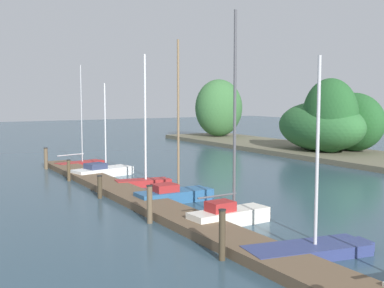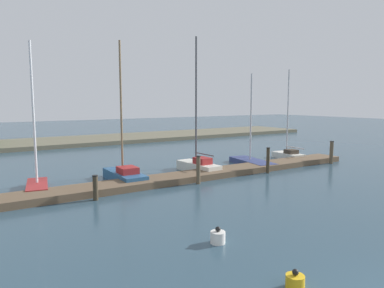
{
  "view_description": "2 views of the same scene",
  "coord_description": "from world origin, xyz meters",
  "px_view_note": "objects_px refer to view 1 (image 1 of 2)",
  "views": [
    {
      "loc": [
        20.36,
        4.75,
        5.04
      ],
      "look_at": [
        2.92,
        14.8,
        3.07
      ],
      "focal_mm": 46.64,
      "sensor_mm": 36.0,
      "label": 1
    },
    {
      "loc": [
        -7.59,
        -2.39,
        4.42
      ],
      "look_at": [
        3.66,
        14.92,
        1.89
      ],
      "focal_mm": 33.05,
      "sensor_mm": 36.0,
      "label": 2
    }
  ],
  "objects_px": {
    "sailboat_3": "(175,193)",
    "mooring_piling_2": "(100,187)",
    "sailboat_0": "(81,163)",
    "mooring_piling_4": "(222,235)",
    "sailboat_5": "(312,248)",
    "mooring_piling_1": "(69,170)",
    "mooring_piling_0": "(46,158)",
    "sailboat_2": "(144,178)",
    "sailboat_4": "(231,212)",
    "mooring_piling_3": "(150,204)",
    "sailboat_1": "(104,171)"
  },
  "relations": [
    {
      "from": "sailboat_0",
      "to": "mooring_piling_1",
      "type": "distance_m",
      "value": 6.04
    },
    {
      "from": "sailboat_3",
      "to": "mooring_piling_0",
      "type": "xyz_separation_m",
      "value": [
        -13.62,
        -2.78,
        0.32
      ]
    },
    {
      "from": "mooring_piling_1",
      "to": "sailboat_0",
      "type": "bearing_deg",
      "value": 155.74
    },
    {
      "from": "sailboat_0",
      "to": "mooring_piling_1",
      "type": "height_order",
      "value": "sailboat_0"
    },
    {
      "from": "sailboat_4",
      "to": "mooring_piling_3",
      "type": "xyz_separation_m",
      "value": [
        -1.75,
        -2.68,
        0.26
      ]
    },
    {
      "from": "sailboat_0",
      "to": "sailboat_1",
      "type": "bearing_deg",
      "value": -105.1
    },
    {
      "from": "mooring_piling_3",
      "to": "mooring_piling_4",
      "type": "bearing_deg",
      "value": 0.2
    },
    {
      "from": "sailboat_0",
      "to": "sailboat_1",
      "type": "height_order",
      "value": "sailboat_0"
    },
    {
      "from": "mooring_piling_1",
      "to": "mooring_piling_4",
      "type": "height_order",
      "value": "mooring_piling_4"
    },
    {
      "from": "sailboat_0",
      "to": "sailboat_3",
      "type": "distance_m",
      "value": 13.63
    },
    {
      "from": "sailboat_0",
      "to": "sailboat_3",
      "type": "relative_size",
      "value": 0.94
    },
    {
      "from": "mooring_piling_0",
      "to": "mooring_piling_4",
      "type": "relative_size",
      "value": 0.93
    },
    {
      "from": "sailboat_4",
      "to": "sailboat_3",
      "type": "bearing_deg",
      "value": 85.44
    },
    {
      "from": "mooring_piling_0",
      "to": "mooring_piling_4",
      "type": "distance_m",
      "value": 21.87
    },
    {
      "from": "sailboat_3",
      "to": "sailboat_4",
      "type": "relative_size",
      "value": 0.92
    },
    {
      "from": "sailboat_5",
      "to": "sailboat_3",
      "type": "bearing_deg",
      "value": 99.01
    },
    {
      "from": "sailboat_1",
      "to": "mooring_piling_3",
      "type": "relative_size",
      "value": 3.81
    },
    {
      "from": "sailboat_5",
      "to": "mooring_piling_1",
      "type": "relative_size",
      "value": 4.89
    },
    {
      "from": "sailboat_3",
      "to": "mooring_piling_3",
      "type": "relative_size",
      "value": 5.01
    },
    {
      "from": "sailboat_4",
      "to": "mooring_piling_4",
      "type": "bearing_deg",
      "value": -131.09
    },
    {
      "from": "sailboat_0",
      "to": "mooring_piling_4",
      "type": "height_order",
      "value": "sailboat_0"
    },
    {
      "from": "sailboat_5",
      "to": "mooring_piling_1",
      "type": "xyz_separation_m",
      "value": [
        -17.45,
        -2.7,
        0.37
      ]
    },
    {
      "from": "sailboat_5",
      "to": "mooring_piling_0",
      "type": "bearing_deg",
      "value": 106.25
    },
    {
      "from": "mooring_piling_3",
      "to": "sailboat_3",
      "type": "bearing_deg",
      "value": 137.87
    },
    {
      "from": "sailboat_5",
      "to": "mooring_piling_2",
      "type": "xyz_separation_m",
      "value": [
        -11.83,
        -2.78,
        0.3
      ]
    },
    {
      "from": "mooring_piling_4",
      "to": "sailboat_3",
      "type": "bearing_deg",
      "value": 161.41
    },
    {
      "from": "sailboat_0",
      "to": "mooring_piling_1",
      "type": "relative_size",
      "value": 5.6
    },
    {
      "from": "sailboat_0",
      "to": "mooring_piling_2",
      "type": "height_order",
      "value": "sailboat_0"
    },
    {
      "from": "sailboat_1",
      "to": "mooring_piling_4",
      "type": "distance_m",
      "value": 17.27
    },
    {
      "from": "sailboat_1",
      "to": "mooring_piling_1",
      "type": "distance_m",
      "value": 2.53
    },
    {
      "from": "sailboat_0",
      "to": "mooring_piling_1",
      "type": "bearing_deg",
      "value": -128.48
    },
    {
      "from": "mooring_piling_0",
      "to": "mooring_piling_3",
      "type": "xyz_separation_m",
      "value": [
        16.71,
        -0.01,
        0.02
      ]
    },
    {
      "from": "mooring_piling_1",
      "to": "mooring_piling_0",
      "type": "bearing_deg",
      "value": 179.95
    },
    {
      "from": "mooring_piling_2",
      "to": "mooring_piling_0",
      "type": "bearing_deg",
      "value": 179.56
    },
    {
      "from": "sailboat_0",
      "to": "sailboat_5",
      "type": "bearing_deg",
      "value": -103.65
    },
    {
      "from": "sailboat_0",
      "to": "mooring_piling_0",
      "type": "xyz_separation_m",
      "value": [
        0.0,
        -2.47,
        0.47
      ]
    },
    {
      "from": "sailboat_2",
      "to": "sailboat_3",
      "type": "distance_m",
      "value": 4.42
    },
    {
      "from": "sailboat_1",
      "to": "mooring_piling_1",
      "type": "bearing_deg",
      "value": -176.33
    },
    {
      "from": "sailboat_4",
      "to": "mooring_piling_3",
      "type": "bearing_deg",
      "value": 143.68
    },
    {
      "from": "sailboat_4",
      "to": "mooring_piling_3",
      "type": "distance_m",
      "value": 3.21
    },
    {
      "from": "sailboat_1",
      "to": "mooring_piling_4",
      "type": "height_order",
      "value": "sailboat_1"
    },
    {
      "from": "sailboat_3",
      "to": "mooring_piling_2",
      "type": "distance_m",
      "value": 3.82
    },
    {
      "from": "sailboat_3",
      "to": "mooring_piling_4",
      "type": "height_order",
      "value": "sailboat_3"
    },
    {
      "from": "sailboat_5",
      "to": "mooring_piling_2",
      "type": "height_order",
      "value": "sailboat_5"
    },
    {
      "from": "sailboat_2",
      "to": "mooring_piling_0",
      "type": "relative_size",
      "value": 4.9
    },
    {
      "from": "sailboat_2",
      "to": "mooring_piling_4",
      "type": "height_order",
      "value": "sailboat_2"
    },
    {
      "from": "sailboat_2",
      "to": "mooring_piling_2",
      "type": "bearing_deg",
      "value": -139.67
    },
    {
      "from": "mooring_piling_2",
      "to": "mooring_piling_1",
      "type": "bearing_deg",
      "value": 179.17
    },
    {
      "from": "sailboat_4",
      "to": "mooring_piling_1",
      "type": "distance_m",
      "value": 13.24
    },
    {
      "from": "sailboat_3",
      "to": "mooring_piling_1",
      "type": "distance_m",
      "value": 8.6
    }
  ]
}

